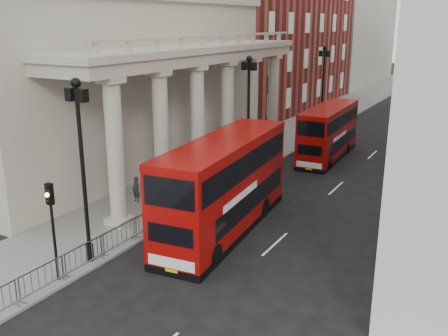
# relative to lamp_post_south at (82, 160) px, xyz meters

# --- Properties ---
(ground) EXTENTS (260.00, 260.00, 0.00)m
(ground) POSITION_rel_lamp_post_south_xyz_m (0.60, -4.00, -4.91)
(ground) COLOR black
(ground) RESTS_ON ground
(sidewalk_west) EXTENTS (6.00, 140.00, 0.12)m
(sidewalk_west) POSITION_rel_lamp_post_south_xyz_m (-2.40, 26.00, -4.85)
(sidewalk_west) COLOR slate
(sidewalk_west) RESTS_ON ground
(kerb) EXTENTS (0.20, 140.00, 0.14)m
(kerb) POSITION_rel_lamp_post_south_xyz_m (0.55, 26.00, -4.84)
(kerb) COLOR slate
(kerb) RESTS_ON ground
(portico_building) EXTENTS (9.00, 28.00, 12.00)m
(portico_building) POSITION_rel_lamp_post_south_xyz_m (-9.90, 14.00, 1.09)
(portico_building) COLOR #A29B88
(portico_building) RESTS_ON ground
(brick_building) EXTENTS (9.00, 32.00, 22.00)m
(brick_building) POSITION_rel_lamp_post_south_xyz_m (-9.90, 44.00, 6.09)
(brick_building) COLOR maroon
(brick_building) RESTS_ON ground
(west_building_far) EXTENTS (9.00, 30.00, 20.00)m
(west_building_far) POSITION_rel_lamp_post_south_xyz_m (-9.90, 76.00, 5.09)
(west_building_far) COLOR #A29B88
(west_building_far) RESTS_ON ground
(lamp_post_south) EXTENTS (1.05, 0.44, 8.32)m
(lamp_post_south) POSITION_rel_lamp_post_south_xyz_m (0.00, 0.00, 0.00)
(lamp_post_south) COLOR black
(lamp_post_south) RESTS_ON sidewalk_west
(lamp_post_mid) EXTENTS (1.05, 0.44, 8.32)m
(lamp_post_mid) POSITION_rel_lamp_post_south_xyz_m (0.00, 16.00, 0.00)
(lamp_post_mid) COLOR black
(lamp_post_mid) RESTS_ON sidewalk_west
(lamp_post_north) EXTENTS (1.05, 0.44, 8.32)m
(lamp_post_north) POSITION_rel_lamp_post_south_xyz_m (0.00, 32.00, 0.00)
(lamp_post_north) COLOR black
(lamp_post_north) RESTS_ON sidewalk_west
(traffic_light) EXTENTS (0.28, 0.33, 4.30)m
(traffic_light) POSITION_rel_lamp_post_south_xyz_m (0.10, -2.02, -1.80)
(traffic_light) COLOR black
(traffic_light) RESTS_ON sidewalk_west
(crowd_barriers) EXTENTS (0.50, 18.75, 1.10)m
(crowd_barriers) POSITION_rel_lamp_post_south_xyz_m (0.25, -1.77, -4.24)
(crowd_barriers) COLOR gray
(crowd_barriers) RESTS_ON sidewalk_west
(bus_near) EXTENTS (3.87, 11.67, 4.94)m
(bus_near) POSITION_rel_lamp_post_south_xyz_m (3.53, 6.32, -2.33)
(bus_near) COLOR #8F0806
(bus_near) RESTS_ON ground
(bus_far) EXTENTS (2.72, 9.78, 4.18)m
(bus_far) POSITION_rel_lamp_post_south_xyz_m (3.59, 23.25, -2.73)
(bus_far) COLOR #930806
(bus_far) RESTS_ON ground
(pedestrian_a) EXTENTS (0.64, 0.50, 1.57)m
(pedestrian_a) POSITION_rel_lamp_post_south_xyz_m (-3.09, 7.16, -4.01)
(pedestrian_a) COLOR black
(pedestrian_a) RESTS_ON sidewalk_west
(pedestrian_b) EXTENTS (0.97, 0.90, 1.60)m
(pedestrian_b) POSITION_rel_lamp_post_south_xyz_m (-2.72, 16.95, -3.99)
(pedestrian_b) COLOR black
(pedestrian_b) RESTS_ON sidewalk_west
(pedestrian_c) EXTENTS (0.98, 0.72, 1.84)m
(pedestrian_c) POSITION_rel_lamp_post_south_xyz_m (-2.83, 14.99, -3.87)
(pedestrian_c) COLOR black
(pedestrian_c) RESTS_ON sidewalk_west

